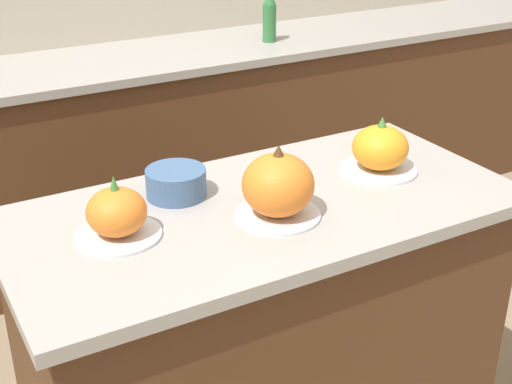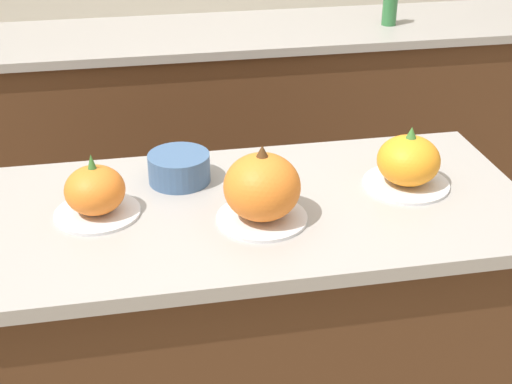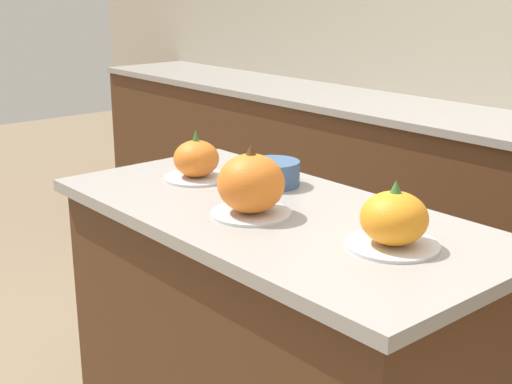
{
  "view_description": "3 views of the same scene",
  "coord_description": "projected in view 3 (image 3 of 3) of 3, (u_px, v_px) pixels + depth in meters",
  "views": [
    {
      "loc": [
        -0.81,
        -1.4,
        1.69
      ],
      "look_at": [
        -0.04,
        -0.03,
        0.94
      ],
      "focal_mm": 50.0,
      "sensor_mm": 36.0,
      "label": 1
    },
    {
      "loc": [
        -0.28,
        -1.47,
        1.72
      ],
      "look_at": [
        -0.01,
        -0.04,
        0.94
      ],
      "focal_mm": 50.0,
      "sensor_mm": 36.0,
      "label": 2
    },
    {
      "loc": [
        1.35,
        -1.21,
        1.48
      ],
      "look_at": [
        -0.06,
        -0.01,
        0.92
      ],
      "focal_mm": 50.0,
      "sensor_mm": 36.0,
      "label": 3
    }
  ],
  "objects": [
    {
      "name": "kitchen_island",
      "position": [
        272.0,
        355.0,
        2.04
      ],
      "size": [
        1.32,
        0.64,
        0.88
      ],
      "color": "#4C2D19",
      "rests_on": "ground_plane"
    },
    {
      "name": "pumpkin_cake_right",
      "position": [
        394.0,
        221.0,
        1.63
      ],
      "size": [
        0.22,
        0.22,
        0.16
      ],
      "color": "silver",
      "rests_on": "kitchen_island"
    },
    {
      "name": "pumpkin_cake_left",
      "position": [
        196.0,
        161.0,
        2.18
      ],
      "size": [
        0.2,
        0.2,
        0.16
      ],
      "color": "silver",
      "rests_on": "kitchen_island"
    },
    {
      "name": "pumpkin_cake_center",
      "position": [
        251.0,
        185.0,
        1.84
      ],
      "size": [
        0.21,
        0.21,
        0.19
      ],
      "color": "silver",
      "rests_on": "kitchen_island"
    },
    {
      "name": "mixing_bowl",
      "position": [
        273.0,
        173.0,
        2.12
      ],
      "size": [
        0.16,
        0.16,
        0.07
      ],
      "color": "#3D5B84",
      "rests_on": "kitchen_island"
    }
  ]
}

